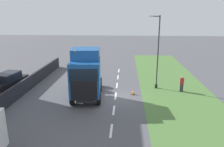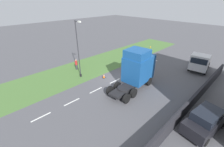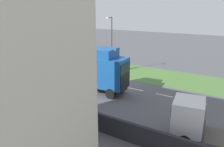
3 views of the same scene
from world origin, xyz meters
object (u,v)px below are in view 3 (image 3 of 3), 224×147
lorry_cab (106,71)px  pedestrian (126,64)px  traffic_cone_lead (115,77)px  flatbed_truck (195,120)px  parked_car (30,110)px  lamp_post (111,47)px

lorry_cab → pedestrian: lorry_cab is taller
traffic_cone_lead → flatbed_truck: bearing=53.9°
parked_car → pedestrian: 17.36m
parked_car → traffic_cone_lead: 12.44m
lamp_post → pedestrian: lamp_post is taller
flatbed_truck → parked_car: flatbed_truck is taller
lorry_cab → pedestrian: bearing=-168.2°
lorry_cab → pedestrian: (-9.15, -2.76, -1.55)m
lorry_cab → traffic_cone_lead: lorry_cab is taller
lorry_cab → parked_car: lorry_cab is taller
traffic_cone_lead → lamp_post: bearing=-139.4°
traffic_cone_lead → lorry_cab: bearing=20.5°
lamp_post → pedestrian: bearing=160.5°
lorry_cab → flatbed_truck: lorry_cab is taller
lorry_cab → lamp_post: size_ratio=0.89×
lamp_post → traffic_cone_lead: 4.55m
traffic_cone_lead → parked_car: bearing=-0.1°
lorry_cab → parked_car: 8.44m
flatbed_truck → parked_car: bearing=101.8°
parked_car → lamp_post: size_ratio=0.62×
parked_car → lamp_post: 15.18m
lorry_cab → flatbed_truck: size_ratio=1.15×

